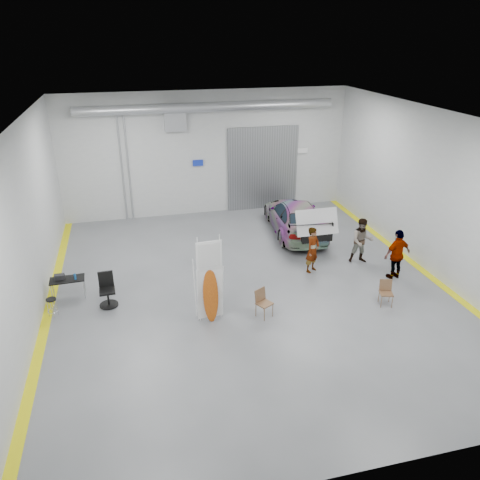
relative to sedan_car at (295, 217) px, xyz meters
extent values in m
plane|color=#5C5E63|center=(-3.33, -4.41, -0.76)|extent=(16.00, 16.00, 0.00)
cube|color=#B2B5B7|center=(-10.33, -4.41, 2.24)|extent=(0.02, 16.00, 6.00)
cube|color=#B2B5B7|center=(3.67, -4.41, 2.24)|extent=(0.02, 16.00, 6.00)
cube|color=#B2B5B7|center=(-3.33, 3.59, 2.24)|extent=(14.00, 0.02, 6.00)
cube|color=#B2B5B7|center=(-3.33, -12.41, 2.24)|extent=(14.00, 0.02, 6.00)
cube|color=white|center=(-3.33, -4.41, 5.24)|extent=(14.00, 16.00, 0.02)
cube|color=gray|center=(-0.53, 3.51, 1.34)|extent=(3.60, 0.12, 4.20)
cube|color=#989BA1|center=(-4.83, 3.51, 4.04)|extent=(1.00, 0.50, 1.20)
cylinder|color=#989BA1|center=(-3.33, 2.99, 4.54)|extent=(11.90, 0.44, 0.44)
cube|color=#152CAD|center=(-3.83, 3.51, 1.84)|extent=(0.50, 0.04, 0.30)
cube|color=white|center=(1.47, 3.51, 2.14)|extent=(0.70, 0.04, 0.25)
cylinder|color=#989BA1|center=(-7.13, 3.51, 1.74)|extent=(0.08, 0.08, 5.00)
cylinder|color=#989BA1|center=(-7.43, 3.51, 1.74)|extent=(0.08, 0.08, 5.00)
cube|color=#D7D20B|center=(-10.18, -4.41, -0.75)|extent=(0.30, 16.00, 0.01)
cube|color=#D7D20B|center=(3.52, -4.41, -0.75)|extent=(0.30, 16.00, 0.01)
imported|color=silver|center=(0.00, 0.00, 0.00)|extent=(2.64, 5.41, 1.51)
imported|color=#8D704D|center=(-0.66, -3.71, 0.15)|extent=(0.78, 0.73, 1.80)
imported|color=teal|center=(1.51, -3.45, 0.16)|extent=(1.03, 0.88, 1.84)
imported|color=brown|center=(2.14, -4.97, 0.22)|extent=(1.20, 0.68, 1.95)
cube|color=white|center=(-5.05, -6.05, 0.22)|extent=(0.83, 0.09, 1.76)
ellipsoid|color=orange|center=(-5.05, -6.12, 0.17)|extent=(0.50, 0.26, 1.86)
cube|color=white|center=(-5.05, -6.07, 1.54)|extent=(0.80, 0.08, 0.93)
cylinder|color=white|center=(-5.39, -6.05, 0.71)|extent=(0.02, 0.02, 2.93)
cylinder|color=white|center=(-4.71, -6.05, 0.71)|extent=(0.02, 0.02, 2.93)
cube|color=brown|center=(-3.33, -6.30, -0.28)|extent=(0.60, 0.59, 0.04)
cube|color=brown|center=(-3.33, -6.09, -0.03)|extent=(0.44, 0.30, 0.43)
cube|color=brown|center=(0.83, -6.61, -0.31)|extent=(0.51, 0.50, 0.04)
cube|color=brown|center=(0.83, -6.42, -0.08)|extent=(0.42, 0.20, 0.40)
cylinder|color=black|center=(-9.96, -4.65, -0.13)|extent=(0.31, 0.31, 0.05)
torus|color=silver|center=(-9.96, -4.65, -0.55)|extent=(0.33, 0.33, 0.02)
cylinder|color=#989BA1|center=(-10.08, -3.78, -0.41)|extent=(0.03, 0.03, 0.69)
cylinder|color=#989BA1|center=(-9.03, -3.78, -0.41)|extent=(0.03, 0.03, 0.69)
cylinder|color=#989BA1|center=(-10.08, -3.30, -0.41)|extent=(0.03, 0.03, 0.69)
cylinder|color=#989BA1|center=(-9.03, -3.30, -0.41)|extent=(0.03, 0.03, 0.69)
cube|color=black|center=(-9.55, -3.54, -0.05)|extent=(1.17, 0.62, 0.04)
cylinder|color=#195297|center=(-9.27, -3.64, 0.07)|extent=(0.08, 0.08, 0.21)
cube|color=black|center=(-9.79, -3.49, 0.06)|extent=(0.33, 0.21, 0.17)
cylinder|color=black|center=(-8.22, -4.44, -0.71)|extent=(0.62, 0.62, 0.04)
cylinder|color=black|center=(-8.22, -4.44, -0.45)|extent=(0.07, 0.07, 0.53)
cube|color=black|center=(-8.22, -4.44, -0.18)|extent=(0.53, 0.53, 0.08)
cube|color=black|center=(-8.22, -4.19, 0.15)|extent=(0.49, 0.09, 0.55)
cube|color=silver|center=(0.00, -2.36, 0.78)|extent=(1.77, 1.07, 0.04)
camera|label=1|loc=(-7.16, -18.57, 7.73)|focal=35.00mm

